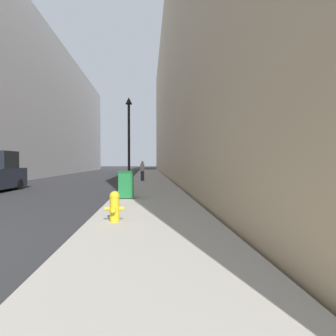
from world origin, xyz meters
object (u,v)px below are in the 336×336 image
fire_hydrant (115,206)px  lamppost (129,136)px  trash_bin (126,184)px  pedestrian_on_sidewalk (142,171)px

fire_hydrant → lamppost: 7.92m
fire_hydrant → trash_bin: bearing=91.0°
fire_hydrant → pedestrian_on_sidewalk: pedestrian_on_sidewalk is taller
fire_hydrant → pedestrian_on_sidewalk: (0.37, 14.37, 0.39)m
trash_bin → fire_hydrant: bearing=-89.0°
trash_bin → pedestrian_on_sidewalk: 10.10m
lamppost → pedestrian_on_sidewalk: 7.17m
fire_hydrant → pedestrian_on_sidewalk: 14.38m
lamppost → fire_hydrant: bearing=-88.6°
trash_bin → pedestrian_on_sidewalk: size_ratio=0.71×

